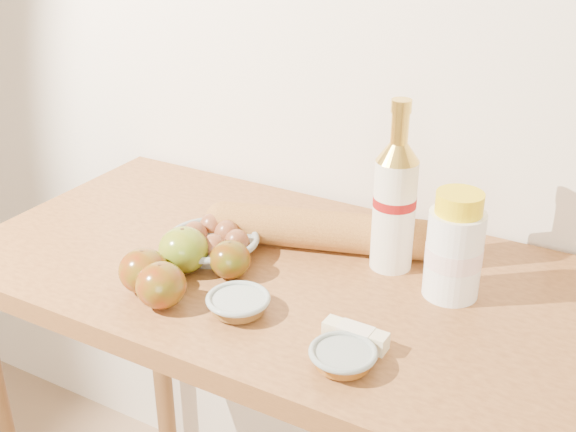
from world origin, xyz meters
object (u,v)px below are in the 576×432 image
Objects in this scene: cream_bottle at (454,249)px; baguette at (320,230)px; table at (296,330)px; egg_bowl at (214,243)px; bourbon_bottle at (395,202)px.

cream_bottle is 0.27m from baguette.
cream_bottle is (0.25, 0.06, 0.21)m from table.
table is 0.33m from cream_bottle.
baguette reaches higher than egg_bowl.
bourbon_bottle is (0.13, 0.10, 0.25)m from table.
baguette is at bearing -156.88° from bourbon_bottle.
bourbon_bottle is 0.16m from baguette.
egg_bowl reaches higher than table.
bourbon_bottle reaches higher than baguette.
egg_bowl is (-0.29, -0.12, -0.10)m from bourbon_bottle.
bourbon_bottle reaches higher than egg_bowl.
table is at bearing -121.10° from bourbon_bottle.
table is 2.71× the size of baguette.
cream_bottle is 0.41× the size of baguette.
cream_bottle reaches higher than table.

